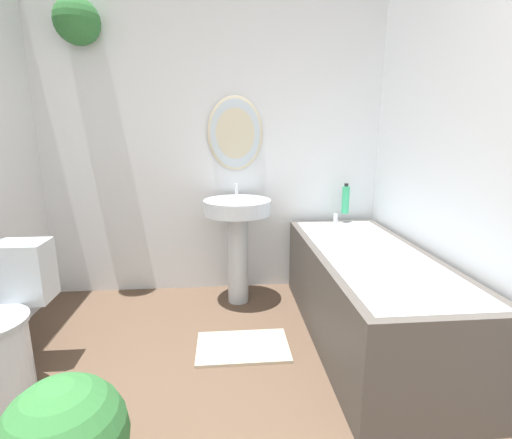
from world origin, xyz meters
The scene contains 6 objects.
wall_back centered at (-0.06, 2.73, 1.26)m, with size 2.79×0.31×2.40m.
wall_right centered at (1.36, 1.35, 1.20)m, with size 0.06×2.83×2.40m.
pedestal_sink centered at (0.17, 2.42, 0.59)m, with size 0.50×0.50×0.91m.
bathtub centered at (0.96, 1.81, 0.30)m, with size 0.70×1.70×0.66m.
shampoo_bottle centered at (1.05, 2.58, 0.77)m, with size 0.06×0.06×0.24m.
bath_mat centered at (0.17, 1.75, 0.01)m, with size 0.56×0.36×0.02m.
Camera 1 is at (0.07, -0.29, 1.30)m, focal length 26.00 mm.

